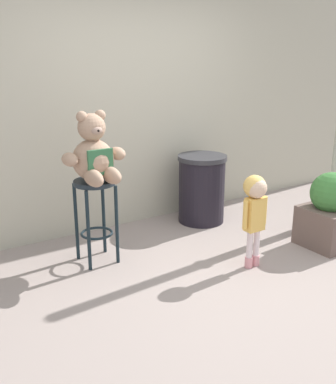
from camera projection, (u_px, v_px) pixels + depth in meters
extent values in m
plane|color=gray|center=(240.00, 284.00, 3.80)|extent=(24.00, 24.00, 0.00)
cube|color=#B3AD99|center=(125.00, 43.00, 4.77)|extent=(7.47, 0.30, 3.93)
cylinder|color=#1E272E|center=(94.00, 182.00, 4.00)|extent=(0.37, 0.37, 0.04)
cylinder|color=black|center=(88.00, 231.00, 3.93)|extent=(0.03, 0.03, 0.74)
cylinder|color=black|center=(117.00, 225.00, 4.08)|extent=(0.03, 0.03, 0.74)
cylinder|color=black|center=(76.00, 222.00, 4.16)|extent=(0.03, 0.03, 0.74)
cylinder|color=black|center=(104.00, 216.00, 4.30)|extent=(0.03, 0.03, 0.74)
torus|color=black|center=(97.00, 233.00, 4.15)|extent=(0.30, 0.30, 0.02)
sphere|color=tan|center=(93.00, 160.00, 3.94)|extent=(0.37, 0.37, 0.37)
cube|color=#2E623D|center=(100.00, 162.00, 3.82)|extent=(0.23, 0.03, 0.22)
sphere|color=tan|center=(92.00, 127.00, 3.86)|extent=(0.24, 0.24, 0.24)
ellipsoid|color=gray|center=(97.00, 131.00, 3.78)|extent=(0.10, 0.08, 0.07)
sphere|color=black|center=(98.00, 131.00, 3.76)|extent=(0.03, 0.03, 0.03)
sphere|color=tan|center=(82.00, 117.00, 3.79)|extent=(0.10, 0.10, 0.10)
sphere|color=tan|center=(100.00, 115.00, 3.88)|extent=(0.10, 0.10, 0.10)
ellipsoid|color=tan|center=(70.00, 160.00, 3.79)|extent=(0.13, 0.21, 0.12)
ellipsoid|color=tan|center=(117.00, 153.00, 4.03)|extent=(0.13, 0.21, 0.12)
ellipsoid|color=tan|center=(93.00, 178.00, 3.79)|extent=(0.12, 0.31, 0.15)
ellipsoid|color=tan|center=(111.00, 175.00, 3.88)|extent=(0.12, 0.31, 0.15)
cylinder|color=pink|center=(249.00, 262.00, 4.07)|extent=(0.07, 0.07, 0.10)
cylinder|color=silver|center=(250.00, 244.00, 4.02)|extent=(0.05, 0.05, 0.25)
cylinder|color=pink|center=(255.00, 260.00, 4.12)|extent=(0.07, 0.07, 0.10)
cylinder|color=silver|center=(257.00, 242.00, 4.07)|extent=(0.05, 0.05, 0.25)
cube|color=#EAB452|center=(255.00, 214.00, 3.96)|extent=(0.18, 0.10, 0.30)
cylinder|color=#EAB452|center=(245.00, 215.00, 3.90)|extent=(0.04, 0.04, 0.26)
cylinder|color=#EAB452|center=(264.00, 210.00, 4.02)|extent=(0.04, 0.04, 0.26)
sphere|color=#D8B293|center=(256.00, 188.00, 3.89)|extent=(0.18, 0.18, 0.18)
sphere|color=#E5B45A|center=(255.00, 186.00, 3.91)|extent=(0.20, 0.20, 0.20)
cylinder|color=black|center=(202.00, 191.00, 5.13)|extent=(0.52, 0.52, 0.72)
cylinder|color=#2D2D33|center=(202.00, 158.00, 5.01)|extent=(0.55, 0.55, 0.05)
cylinder|color=#B5A0A6|center=(332.00, 212.00, 5.26)|extent=(0.29, 0.29, 0.18)
cube|color=brown|center=(328.00, 226.00, 4.51)|extent=(0.48, 0.48, 0.40)
sphere|color=#387033|center=(331.00, 193.00, 4.41)|extent=(0.41, 0.41, 0.41)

